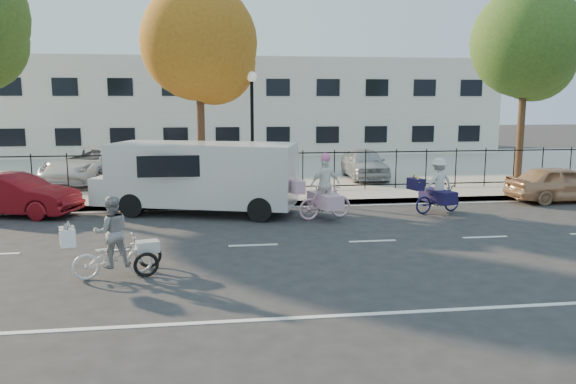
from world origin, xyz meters
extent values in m
plane|color=#333334|center=(0.00, 0.00, 0.00)|extent=(120.00, 120.00, 0.00)
cube|color=#A8A399|center=(0.00, 5.05, 0.07)|extent=(60.00, 0.10, 0.15)
cube|color=#A8A399|center=(0.00, 6.10, 0.07)|extent=(60.00, 2.20, 0.15)
cube|color=#A8A399|center=(0.00, 15.00, 0.07)|extent=(60.00, 15.60, 0.15)
cube|color=silver|center=(0.00, 25.00, 3.00)|extent=(34.00, 10.00, 6.00)
cylinder|color=black|center=(0.50, 6.80, 2.15)|extent=(0.12, 0.12, 4.00)
sphere|color=white|center=(0.50, 6.80, 4.30)|extent=(0.36, 0.36, 0.36)
cylinder|color=black|center=(-2.20, 6.80, 1.05)|extent=(0.06, 0.06, 1.80)
cylinder|color=black|center=(-1.50, 6.80, 1.05)|extent=(0.06, 0.06, 1.80)
cube|color=#59140F|center=(-1.85, 6.80, 1.65)|extent=(0.85, 0.04, 0.60)
imported|color=silver|center=(-2.95, -2.05, 0.41)|extent=(1.66, 0.97, 0.82)
imported|color=white|center=(-2.95, -2.05, 0.92)|extent=(0.83, 0.72, 1.44)
cube|color=white|center=(-3.74, -2.29, 0.91)|extent=(0.41, 0.56, 0.33)
cone|color=white|center=(-3.74, -2.18, 1.13)|extent=(0.13, 0.13, 0.16)
cone|color=white|center=(-3.74, -2.40, 1.13)|extent=(0.13, 0.13, 0.16)
torus|color=black|center=(-2.30, -2.18, 0.26)|extent=(0.51, 0.22, 0.51)
torus|color=black|center=(-2.30, -1.54, 0.26)|extent=(0.51, 0.22, 0.51)
cube|color=white|center=(-2.30, -1.86, 0.55)|extent=(0.53, 0.44, 0.23)
imported|color=#F2B8C8|center=(2.35, 2.78, 0.51)|extent=(1.77, 0.93, 1.03)
imported|color=white|center=(2.35, 2.78, 1.03)|extent=(1.02, 0.64, 1.62)
cube|color=#D19FB0|center=(1.46, 2.53, 1.03)|extent=(0.45, 0.63, 0.37)
cone|color=silver|center=(1.46, 2.53, 1.35)|extent=(0.12, 0.12, 0.33)
cube|color=#D19FB0|center=(2.35, 2.78, 0.56)|extent=(0.91, 1.44, 0.41)
sphere|color=pink|center=(2.35, 2.78, 1.83)|extent=(0.29, 0.29, 0.29)
imported|color=#101137|center=(6.02, 3.20, 0.43)|extent=(1.75, 1.03, 0.87)
imported|color=silver|center=(6.02, 3.20, 0.97)|extent=(1.10, 0.82, 1.52)
cube|color=#151037|center=(5.19, 2.95, 0.97)|extent=(0.43, 0.59, 0.35)
cone|color=gold|center=(5.19, 3.12, 1.16)|extent=(0.12, 0.23, 0.31)
cone|color=gold|center=(5.19, 2.78, 1.16)|extent=(0.12, 0.23, 0.31)
cube|color=#151037|center=(6.02, 3.20, 0.53)|extent=(0.87, 1.35, 0.39)
cube|color=silver|center=(-1.21, 4.10, 1.25)|extent=(5.98, 3.66, 1.87)
cube|color=silver|center=(-4.28, 4.10, 0.73)|extent=(1.10, 2.09, 0.83)
cylinder|color=black|center=(-3.18, 3.19, 0.36)|extent=(0.78, 0.47, 0.73)
cylinder|color=black|center=(-3.18, 5.02, 0.36)|extent=(0.78, 0.47, 0.73)
cylinder|color=black|center=(0.77, 3.19, 0.36)|extent=(0.78, 0.47, 0.73)
cylinder|color=black|center=(0.77, 5.02, 0.36)|extent=(0.78, 0.47, 0.73)
imported|color=#630B12|center=(-6.93, 4.50, 0.64)|extent=(4.12, 2.42, 1.28)
imported|color=tan|center=(11.02, 4.50, 0.63)|extent=(3.74, 1.60, 1.26)
imported|color=black|center=(-2.89, 6.35, 1.10)|extent=(0.76, 0.55, 1.90)
imported|color=silver|center=(-5.91, 10.61, 0.86)|extent=(3.76, 5.57, 1.42)
imported|color=#4B4D52|center=(-1.90, 10.93, 0.76)|extent=(1.61, 3.79, 1.22)
imported|color=#ACB0B4|center=(5.54, 10.01, 0.81)|extent=(1.70, 3.91, 1.31)
cylinder|color=#442D1D|center=(-1.31, 7.30, 2.41)|extent=(0.28, 0.28, 4.82)
sphere|color=#9F6219|center=(-1.31, 7.30, 5.51)|extent=(4.13, 4.13, 4.13)
sphere|color=#9F6219|center=(-0.81, 7.50, 4.82)|extent=(3.03, 3.03, 3.03)
cylinder|color=#442D1D|center=(11.24, 7.64, 2.49)|extent=(0.28, 0.28, 4.98)
sphere|color=#385B1E|center=(11.24, 7.64, 5.70)|extent=(4.27, 4.27, 4.27)
sphere|color=#385B1E|center=(11.74, 7.84, 4.98)|extent=(3.13, 3.13, 3.13)
camera|label=1|loc=(-0.95, -13.27, 3.52)|focal=35.00mm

